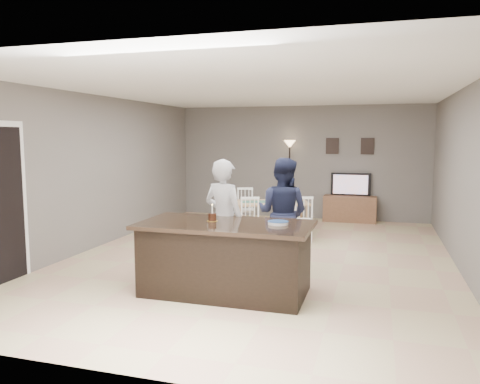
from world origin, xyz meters
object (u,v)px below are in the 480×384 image
(television, at_px, (351,184))
(dining_table, at_px, (272,208))
(floor_lamp, at_px, (290,158))
(kitchen_island, at_px, (226,258))
(birthday_cake, at_px, (212,217))
(plate_stack, at_px, (278,223))
(tv_console, at_px, (350,209))
(woman, at_px, (224,220))
(man, at_px, (282,213))

(television, xyz_separation_m, dining_table, (-1.41, -2.05, -0.30))
(television, bearing_deg, floor_lamp, 2.00)
(kitchen_island, bearing_deg, dining_table, 93.29)
(birthday_cake, distance_m, floor_lamp, 5.54)
(television, distance_m, plate_stack, 5.58)
(tv_console, height_order, woman, woman)
(man, bearing_deg, plate_stack, 110.82)
(kitchen_island, xyz_separation_m, dining_table, (-0.21, 3.59, 0.11))
(tv_console, distance_m, woman, 5.24)
(tv_console, bearing_deg, kitchen_island, -102.16)
(woman, xyz_separation_m, dining_table, (-0.00, 3.04, -0.27))
(television, xyz_separation_m, birthday_cake, (-1.40, -5.56, 0.09))
(man, bearing_deg, birthday_cake, 74.65)
(television, height_order, birthday_cake, television)
(man, xyz_separation_m, floor_lamp, (-0.69, 4.24, 0.63))
(television, relative_size, birthday_cake, 4.20)
(birthday_cake, bearing_deg, plate_stack, 0.35)
(man, bearing_deg, television, -87.98)
(dining_table, bearing_deg, birthday_cake, -109.04)
(kitchen_island, height_order, woman, woman)
(man, bearing_deg, dining_table, -61.72)
(television, height_order, floor_lamp, floor_lamp)
(television, distance_m, man, 4.35)
(tv_console, distance_m, plate_stack, 5.55)
(dining_table, bearing_deg, television, 36.40)
(plate_stack, height_order, dining_table, plate_stack)
(television, height_order, plate_stack, television)
(dining_table, bearing_deg, floor_lamp, 71.65)
(man, relative_size, dining_table, 0.84)
(dining_table, xyz_separation_m, floor_lamp, (-0.03, 2.00, 0.90))
(woman, distance_m, birthday_cake, 0.49)
(man, xyz_separation_m, plate_stack, (0.20, -1.27, 0.09))
(television, xyz_separation_m, man, (-0.75, -4.29, -0.03))
(dining_table, bearing_deg, plate_stack, -95.37)
(kitchen_island, distance_m, television, 5.78)
(television, bearing_deg, plate_stack, 84.36)
(plate_stack, bearing_deg, birthday_cake, -179.65)
(floor_lamp, bearing_deg, woman, -89.67)
(kitchen_island, relative_size, floor_lamp, 1.14)
(man, distance_m, plate_stack, 1.29)
(plate_stack, bearing_deg, tv_console, 84.29)
(woman, height_order, dining_table, woman)
(woman, bearing_deg, kitchen_island, 127.89)
(plate_stack, distance_m, floor_lamp, 5.60)
(plate_stack, bearing_deg, television, 84.36)
(kitchen_island, bearing_deg, tv_console, 77.84)
(tv_console, distance_m, floor_lamp, 1.84)
(tv_console, distance_m, dining_table, 2.44)
(kitchen_island, height_order, tv_console, kitchen_island)
(plate_stack, bearing_deg, man, 98.92)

